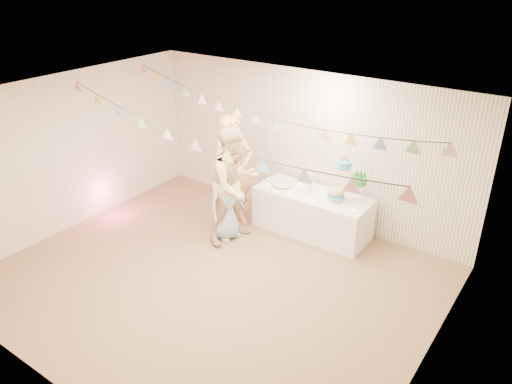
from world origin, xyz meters
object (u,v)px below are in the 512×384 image
Objects in this scene: person_child at (226,201)px; cake_stand at (347,179)px; person_adult_b at (235,185)px; table at (312,213)px; person_adult_a at (233,172)px.

cake_stand is at bearing -48.76° from person_child.
table is at bearing -33.68° from person_adult_b.
person_adult_a is at bearing -158.68° from table.
person_child is (-0.15, -0.06, -0.30)m from person_adult_b.
person_adult_a is 0.53m from person_adult_b.
cake_stand is 0.53× the size of person_child.
person_adult_a is (-1.27, -0.50, 0.61)m from table.
table is 0.99× the size of person_adult_a.
person_adult_a reaches higher than person_child.
person_child is at bearing 124.22° from person_adult_b.
cake_stand is at bearing 5.19° from table.
person_adult_b reaches higher than cake_stand.
person_child is at bearing -125.26° from person_adult_a.
person_adult_a is 1.00× the size of person_adult_b.
cake_stand is at bearing -45.14° from person_adult_b.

